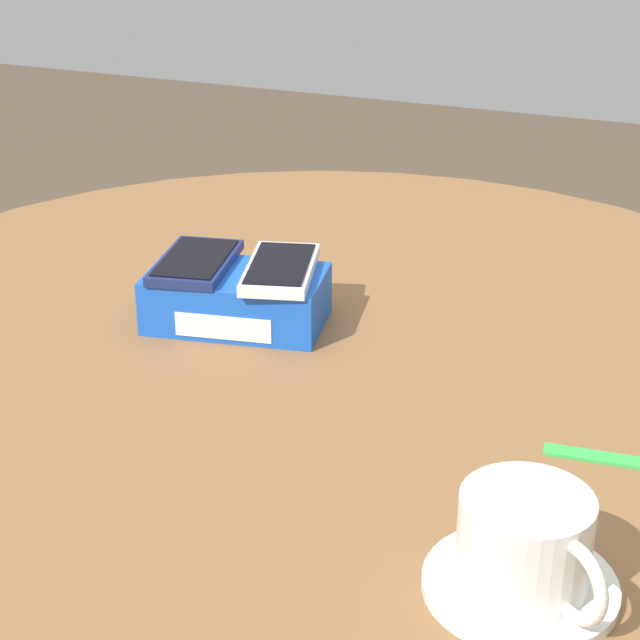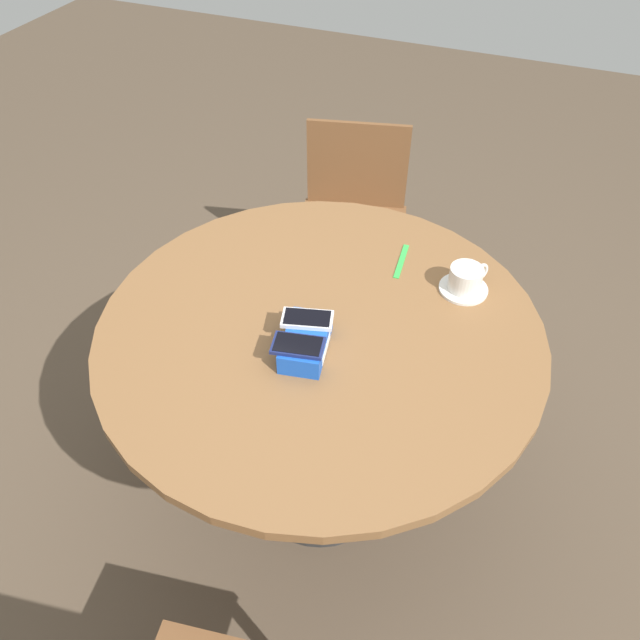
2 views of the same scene
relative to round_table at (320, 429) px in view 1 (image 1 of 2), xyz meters
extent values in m
cylinder|color=#2D2D2D|center=(0.00, 0.00, -0.27)|extent=(0.07, 0.07, 0.70)
cylinder|color=brown|center=(0.00, 0.00, 0.09)|extent=(1.15, 1.15, 0.03)
cube|color=blue|center=(-0.09, 0.00, 0.13)|extent=(0.20, 0.13, 0.06)
cube|color=white|center=(-0.08, -0.05, 0.12)|extent=(0.10, 0.02, 0.03)
cube|color=navy|center=(-0.14, 0.00, 0.17)|extent=(0.09, 0.13, 0.01)
cube|color=black|center=(-0.14, 0.00, 0.17)|extent=(0.08, 0.12, 0.00)
cube|color=silver|center=(-0.05, 0.01, 0.17)|extent=(0.10, 0.14, 0.01)
cube|color=black|center=(-0.05, 0.01, 0.17)|extent=(0.09, 0.12, 0.00)
cylinder|color=silver|center=(0.27, -0.31, 0.11)|extent=(0.13, 0.13, 0.01)
cylinder|color=silver|center=(0.27, -0.31, 0.15)|extent=(0.09, 0.09, 0.07)
cylinder|color=olive|center=(0.27, -0.31, 0.17)|extent=(0.08, 0.08, 0.00)
torus|color=silver|center=(0.31, -0.34, 0.15)|extent=(0.05, 0.04, 0.06)
camera|label=1|loc=(0.37, -0.90, 0.58)|focal=60.00mm
camera|label=2|loc=(-1.06, -0.43, 1.23)|focal=35.00mm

